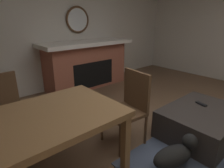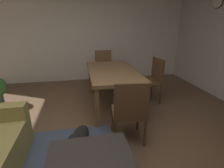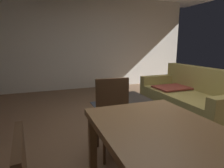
% 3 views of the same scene
% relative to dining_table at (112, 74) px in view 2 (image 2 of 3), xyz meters
% --- Properties ---
extents(floor, '(8.19, 8.19, 0.00)m').
position_rel_dining_table_xyz_m(floor, '(-1.56, 0.59, -0.66)').
color(floor, brown).
extents(wall_right_window_side, '(0.12, 6.56, 2.77)m').
position_rel_dining_table_xyz_m(wall_right_window_side, '(1.86, 0.59, 0.72)').
color(wall_right_window_side, white).
rests_on(wall_right_window_side, ground).
extents(dining_table, '(1.67, 0.92, 0.74)m').
position_rel_dining_table_xyz_m(dining_table, '(0.00, 0.00, 0.00)').
color(dining_table, brown).
rests_on(dining_table, ground).
extents(dining_chair_south, '(0.47, 0.47, 0.93)m').
position_rel_dining_table_xyz_m(dining_chair_south, '(0.01, -0.85, -0.14)').
color(dining_chair_south, '#513823').
rests_on(dining_chair_south, ground).
extents(dining_chair_east, '(0.45, 0.45, 0.93)m').
position_rel_dining_table_xyz_m(dining_chair_east, '(1.23, -0.00, -0.14)').
color(dining_chair_east, brown).
rests_on(dining_chair_east, ground).
extents(dining_chair_west, '(0.48, 0.48, 0.93)m').
position_rel_dining_table_xyz_m(dining_chair_west, '(-1.23, 0.01, -0.14)').
color(dining_chair_west, '#513823').
rests_on(dining_chair_west, ground).
extents(small_dog, '(0.55, 0.34, 0.31)m').
position_rel_dining_table_xyz_m(small_dog, '(-1.24, 0.69, -0.48)').
color(small_dog, black).
rests_on(small_dog, ground).
extents(wall_clock, '(0.29, 0.03, 0.29)m').
position_rel_dining_table_xyz_m(wall_clock, '(0.38, -2.40, 1.39)').
color(wall_clock, silver).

